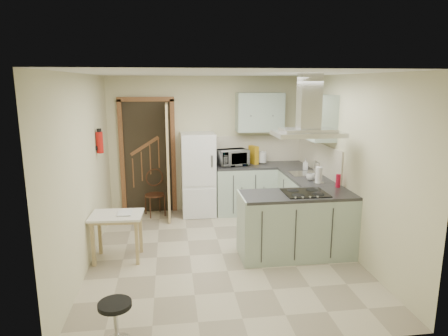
{
  "coord_description": "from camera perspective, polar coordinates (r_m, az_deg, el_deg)",
  "views": [
    {
      "loc": [
        -0.69,
        -5.24,
        2.4
      ],
      "look_at": [
        0.09,
        0.45,
        1.15
      ],
      "focal_mm": 32.0,
      "sensor_mm": 36.0,
      "label": 1
    }
  ],
  "objects": [
    {
      "name": "doorway",
      "position": [
        7.45,
        -10.82,
        1.6
      ],
      "size": [
        1.1,
        0.12,
        2.1
      ],
      "primitive_type": "cube",
      "color": "brown",
      "rests_on": "floor"
    },
    {
      "name": "right_wall",
      "position": [
        5.92,
        17.27,
        0.51
      ],
      "size": [
        0.0,
        4.2,
        4.2
      ],
      "primitive_type": "plane",
      "rotation": [
        1.57,
        0.0,
        -1.57
      ],
      "color": "beige",
      "rests_on": "floor"
    },
    {
      "name": "counter_right",
      "position": [
        7.01,
        10.77,
        -4.1
      ],
      "size": [
        0.6,
        1.95,
        0.9
      ],
      "primitive_type": "cube",
      "color": "#9EB2A0",
      "rests_on": "floor"
    },
    {
      "name": "extractor_hood",
      "position": [
        5.42,
        11.88,
        4.81
      ],
      "size": [
        0.9,
        0.55,
        0.1
      ],
      "primitive_type": "cube",
      "color": "silver",
      "rests_on": "ceiling"
    },
    {
      "name": "splashback",
      "position": [
        7.62,
        4.84,
        2.78
      ],
      "size": [
        1.68,
        0.02,
        0.5
      ],
      "primitive_type": "cube",
      "color": "beige",
      "rests_on": "counter_back"
    },
    {
      "name": "cereal_box",
      "position": [
        7.42,
        4.25,
        1.89
      ],
      "size": [
        0.16,
        0.24,
        0.33
      ],
      "primitive_type": "cube",
      "rotation": [
        0.0,
        0.0,
        0.37
      ],
      "color": "#C28D16",
      "rests_on": "counter_back"
    },
    {
      "name": "cup",
      "position": [
        6.31,
        12.28,
        -1.29
      ],
      "size": [
        0.15,
        0.15,
        0.1
      ],
      "primitive_type": "imported",
      "rotation": [
        0.0,
        0.0,
        0.11
      ],
      "color": "silver",
      "rests_on": "counter_right"
    },
    {
      "name": "red_bottle",
      "position": [
        5.99,
        15.99,
        -1.77
      ],
      "size": [
        0.08,
        0.08,
        0.19
      ],
      "primitive_type": "cylinder",
      "rotation": [
        0.0,
        0.0,
        -0.31
      ],
      "color": "red",
      "rests_on": "peninsula"
    },
    {
      "name": "back_wall",
      "position": [
        7.46,
        -2.4,
        3.39
      ],
      "size": [
        3.6,
        0.0,
        3.6
      ],
      "primitive_type": "plane",
      "rotation": [
        1.57,
        0.0,
        0.0
      ],
      "color": "beige",
      "rests_on": "floor"
    },
    {
      "name": "fire_extinguisher",
      "position": [
        6.3,
        -17.34,
        3.5
      ],
      "size": [
        0.1,
        0.1,
        0.32
      ],
      "primitive_type": "cylinder",
      "color": "#B2140F",
      "rests_on": "left_wall"
    },
    {
      "name": "stool",
      "position": [
        4.09,
        -15.19,
        -20.54
      ],
      "size": [
        0.39,
        0.39,
        0.42
      ],
      "primitive_type": "cylinder",
      "rotation": [
        0.0,
        0.0,
        -0.3
      ],
      "color": "black",
      "rests_on": "floor"
    },
    {
      "name": "kettle",
      "position": [
        7.48,
        5.47,
        1.56
      ],
      "size": [
        0.19,
        0.19,
        0.24
      ],
      "primitive_type": "cylinder",
      "rotation": [
        0.0,
        0.0,
        -0.22
      ],
      "color": "silver",
      "rests_on": "counter_back"
    },
    {
      "name": "drop_leaf_table",
      "position": [
        5.72,
        -14.94,
        -9.47
      ],
      "size": [
        0.72,
        0.55,
        0.65
      ],
      "primitive_type": "cube",
      "rotation": [
        0.0,
        0.0,
        -0.06
      ],
      "color": "tan",
      "rests_on": "floor"
    },
    {
      "name": "paper_towel",
      "position": [
        6.15,
        13.39,
        -0.95
      ],
      "size": [
        0.1,
        0.1,
        0.26
      ],
      "primitive_type": "cylinder",
      "rotation": [
        0.0,
        0.0,
        0.03
      ],
      "color": "white",
      "rests_on": "counter_right"
    },
    {
      "name": "bentwood_chair",
      "position": [
        7.37,
        -9.86,
        -3.81
      ],
      "size": [
        0.44,
        0.44,
        0.77
      ],
      "primitive_type": "cube",
      "rotation": [
        0.0,
        0.0,
        0.36
      ],
      "color": "#52381B",
      "rests_on": "floor"
    },
    {
      "name": "soap_bottle",
      "position": [
        7.06,
        11.56,
        0.53
      ],
      "size": [
        0.11,
        0.11,
        0.19
      ],
      "primitive_type": "imported",
      "rotation": [
        0.0,
        0.0,
        -0.32
      ],
      "color": "#A4A1AD",
      "rests_on": "counter_right"
    },
    {
      "name": "floor",
      "position": [
        5.81,
        -0.27,
        -12.14
      ],
      "size": [
        4.2,
        4.2,
        0.0
      ],
      "primitive_type": "plane",
      "color": "#BFB294",
      "rests_on": "ground"
    },
    {
      "name": "microwave",
      "position": [
        7.26,
        1.25,
        1.51
      ],
      "size": [
        0.6,
        0.47,
        0.29
      ],
      "primitive_type": "imported",
      "rotation": [
        0.0,
        0.0,
        0.25
      ],
      "color": "black",
      "rests_on": "counter_back"
    },
    {
      "name": "fridge",
      "position": [
        7.25,
        -3.71,
        -0.91
      ],
      "size": [
        0.6,
        0.6,
        1.5
      ],
      "primitive_type": "cube",
      "color": "white",
      "rests_on": "floor"
    },
    {
      "name": "wall_cabinet_right",
      "position": [
        6.54,
        13.07,
        7.13
      ],
      "size": [
        0.35,
        0.9,
        0.7
      ],
      "primitive_type": "cube",
      "color": "#9EB2A0",
      "rests_on": "right_wall"
    },
    {
      "name": "book",
      "position": [
        5.59,
        -14.97,
        -5.83
      ],
      "size": [
        0.19,
        0.26,
        0.11
      ],
      "primitive_type": "imported",
      "rotation": [
        0.0,
        0.0,
        -0.01
      ],
      "color": "#943A31",
      "rests_on": "drop_leaf_table"
    },
    {
      "name": "wall_cabinet_back",
      "position": [
        7.37,
        5.13,
        7.94
      ],
      "size": [
        0.85,
        0.35,
        0.7
      ],
      "primitive_type": "cube",
      "color": "#9EB2A0",
      "rests_on": "back_wall"
    },
    {
      "name": "counter_back",
      "position": [
        7.43,
        2.96,
        -2.96
      ],
      "size": [
        1.08,
        0.6,
        0.9
      ],
      "primitive_type": "cube",
      "color": "#9EB2A0",
      "rests_on": "floor"
    },
    {
      "name": "peninsula",
      "position": [
        5.69,
        10.36,
        -7.98
      ],
      "size": [
        1.55,
        0.65,
        0.9
      ],
      "primitive_type": "cube",
      "color": "#9EB2A0",
      "rests_on": "floor"
    },
    {
      "name": "left_wall",
      "position": [
        5.48,
        -19.29,
        -0.53
      ],
      "size": [
        0.0,
        4.2,
        4.2
      ],
      "primitive_type": "plane",
      "rotation": [
        1.57,
        0.0,
        1.57
      ],
      "color": "beige",
      "rests_on": "floor"
    },
    {
      "name": "ceiling",
      "position": [
        5.29,
        -0.3,
        13.36
      ],
      "size": [
        4.2,
        4.2,
        0.0
      ],
      "primitive_type": "plane",
      "rotation": [
        3.14,
        0.0,
        0.0
      ],
      "color": "silver",
      "rests_on": "back_wall"
    },
    {
      "name": "hob",
      "position": [
        5.58,
        11.52,
        -3.5
      ],
      "size": [
        0.58,
        0.5,
        0.01
      ],
      "primitive_type": "cube",
      "color": "black",
      "rests_on": "peninsula"
    },
    {
      "name": "sink",
      "position": [
        6.74,
        11.39,
        -0.8
      ],
      "size": [
        0.45,
        0.4,
        0.01
      ],
      "primitive_type": "cube",
      "color": "silver",
      "rests_on": "counter_right"
    }
  ]
}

